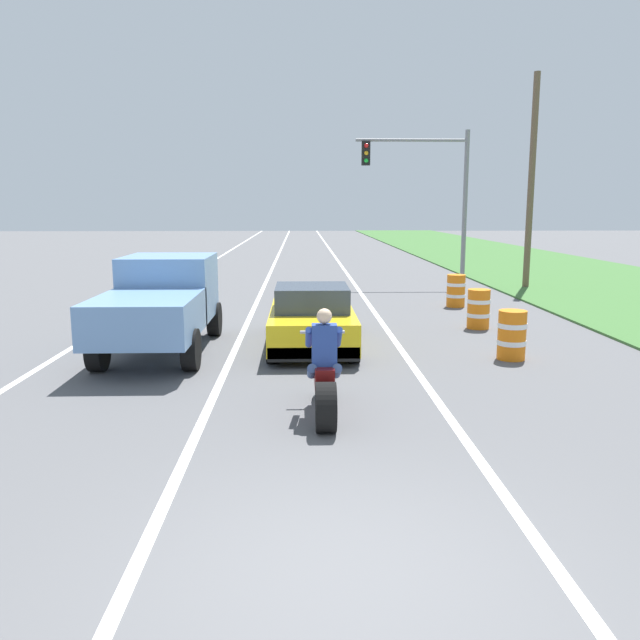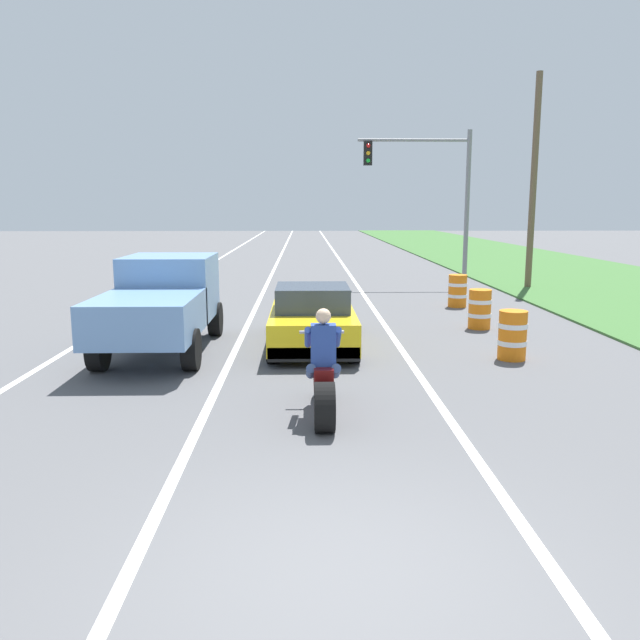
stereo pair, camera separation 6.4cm
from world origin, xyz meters
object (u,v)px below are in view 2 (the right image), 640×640
pickup_truck_left_lane_light_blue (162,300)px  construction_barrel_far (458,291)px  traffic_light_mast_near (434,183)px  motorcycle_with_rider (323,378)px  sports_car_yellow (312,318)px  construction_barrel_nearest (512,335)px  construction_barrel_mid (480,309)px

pickup_truck_left_lane_light_blue → construction_barrel_far: pickup_truck_left_lane_light_blue is taller
traffic_light_mast_near → construction_barrel_far: traffic_light_mast_near is taller
motorcycle_with_rider → pickup_truck_left_lane_light_blue: pickup_truck_left_lane_light_blue is taller
motorcycle_with_rider → construction_barrel_far: bearing=66.9°
sports_car_yellow → construction_barrel_nearest: size_ratio=4.30×
pickup_truck_left_lane_light_blue → traffic_light_mast_near: traffic_light_mast_near is taller
pickup_truck_left_lane_light_blue → traffic_light_mast_near: size_ratio=0.80×
sports_car_yellow → construction_barrel_nearest: bearing=-18.5°
pickup_truck_left_lane_light_blue → construction_barrel_mid: pickup_truck_left_lane_light_blue is taller
sports_car_yellow → construction_barrel_nearest: (4.02, -1.34, -0.13)m
motorcycle_with_rider → construction_barrel_nearest: 5.29m
construction_barrel_mid → construction_barrel_nearest: bearing=-94.3°
traffic_light_mast_near → construction_barrel_far: bearing=-93.3°
construction_barrel_mid → construction_barrel_far: 3.60m
construction_barrel_mid → construction_barrel_far: same height
construction_barrel_nearest → traffic_light_mast_near: bearing=86.1°
motorcycle_with_rider → sports_car_yellow: size_ratio=0.51×
traffic_light_mast_near → construction_barrel_mid: (-0.63, -9.46, -3.48)m
construction_barrel_nearest → construction_barrel_mid: same height
motorcycle_with_rider → sports_car_yellow: motorcycle_with_rider is taller
motorcycle_with_rider → pickup_truck_left_lane_light_blue: bearing=126.4°
motorcycle_with_rider → traffic_light_mast_near: 17.37m
construction_barrel_nearest → construction_barrel_mid: bearing=85.7°
motorcycle_with_rider → construction_barrel_mid: (4.18, 6.88, -0.09)m
motorcycle_with_rider → construction_barrel_mid: size_ratio=2.21×
sports_car_yellow → traffic_light_mast_near: size_ratio=0.72×
pickup_truck_left_lane_light_blue → traffic_light_mast_near: bearing=55.8°
motorcycle_with_rider → traffic_light_mast_near: traffic_light_mast_near is taller
construction_barrel_nearest → construction_barrel_mid: (0.25, 3.35, 0.00)m
traffic_light_mast_near → construction_barrel_nearest: size_ratio=6.00×
sports_car_yellow → pickup_truck_left_lane_light_blue: size_ratio=0.90×
sports_car_yellow → traffic_light_mast_near: 12.91m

